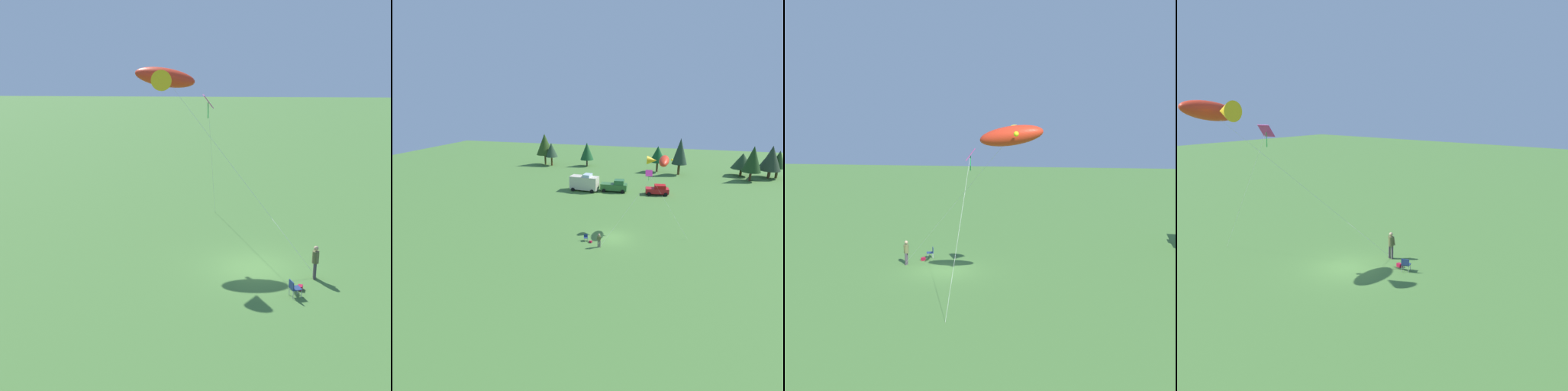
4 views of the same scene
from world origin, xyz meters
TOP-DOWN VIEW (x-y plane):
  - ground_plane at (0.00, 0.00)m, footprint 160.00×160.00m
  - person_kite_flyer at (-1.20, -2.99)m, footprint 0.61×0.37m
  - folding_chair at (-3.22, -1.67)m, footprint 0.60×0.60m
  - backpack_on_grass at (-2.48, -2.09)m, footprint 0.37×0.30m
  - van_camper_beige at (-9.43, 19.59)m, footprint 5.57×2.98m
  - truck_green_flatbed at (-3.63, 20.53)m, footprint 5.09×2.60m
  - car_red_sedan at (4.47, 20.58)m, footprint 4.40×2.66m
  - treeline_distant at (8.32, 39.90)m, footprint 60.14×9.58m
  - kite_large_fish at (5.13, 4.99)m, footprint 7.77×9.98m
  - kite_diamond_rainbow at (3.99, 2.45)m, footprint 5.82×0.78m

SIDE VIEW (x-z plane):
  - ground_plane at x=0.00m, z-range 0.00..0.00m
  - backpack_on_grass at x=-2.48m, z-range 0.00..0.22m
  - folding_chair at x=-3.22m, z-range 0.08..0.90m
  - car_red_sedan at x=4.47m, z-range 0.00..1.89m
  - person_kite_flyer at x=-1.20m, z-range 0.15..1.89m
  - truck_green_flatbed at x=-3.63m, z-range -0.07..2.27m
  - van_camper_beige at x=-9.43m, z-range -0.03..3.31m
  - treeline_distant at x=8.32m, z-range 0.34..8.88m
  - kite_diamond_rainbow at x=3.99m, z-range 3.66..12.20m
  - kite_large_fish at x=5.13m, z-range 4.28..14.42m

